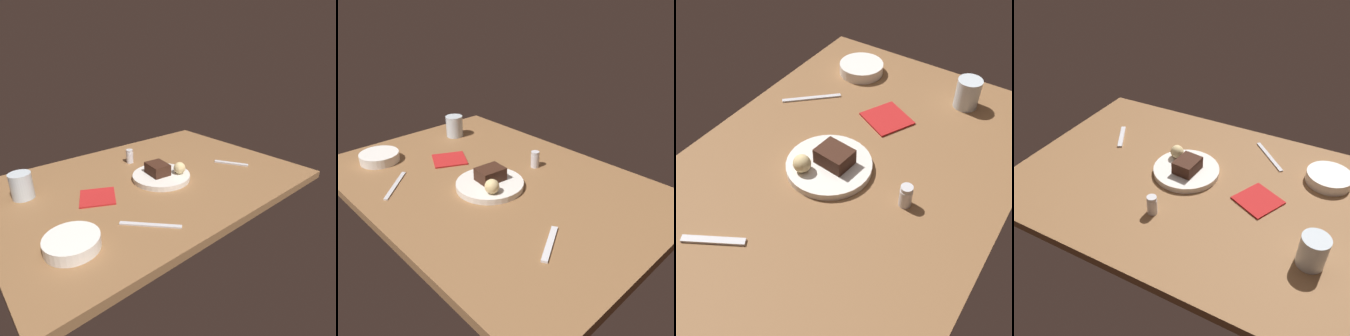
{
  "view_description": "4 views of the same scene",
  "coord_description": "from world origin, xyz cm",
  "views": [
    {
      "loc": [
        62.48,
        84.74,
        53.22
      ],
      "look_at": [
        -6.27,
        4.14,
        7.13
      ],
      "focal_mm": 30.53,
      "sensor_mm": 36.0,
      "label": 1
    },
    {
      "loc": [
        -84.44,
        72.63,
        64.13
      ],
      "look_at": [
        -4.5,
        -3.0,
        8.58
      ],
      "focal_mm": 38.26,
      "sensor_mm": 36.0,
      "label": 2
    },
    {
      "loc": [
        -67.28,
        -43.76,
        82.55
      ],
      "look_at": [
        -4.61,
        -2.19,
        7.37
      ],
      "focal_mm": 44.52,
      "sensor_mm": 36.0,
      "label": 3
    },
    {
      "loc": [
        42.37,
        -85.72,
        79.92
      ],
      "look_at": [
        -2.84,
        -0.65,
        7.9
      ],
      "focal_mm": 38.13,
      "sensor_mm": 36.0,
      "label": 4
    }
  ],
  "objects": [
    {
      "name": "dessert_plate",
      "position": [
        -3.3,
        3.46,
        4.03
      ],
      "size": [
        23.17,
        23.17,
        2.07
      ],
      "primitive_type": "cylinder",
      "color": "white",
      "rests_on": "dining_table"
    },
    {
      "name": "dining_table",
      "position": [
        0.0,
        0.0,
        1.5
      ],
      "size": [
        120.0,
        84.0,
        3.0
      ],
      "primitive_type": "cube",
      "color": "brown",
      "rests_on": "ground"
    },
    {
      "name": "folded_napkin",
      "position": [
        23.9,
        0.95,
        3.3
      ],
      "size": [
        16.57,
        16.76,
        0.6
      ],
      "primitive_type": "cube",
      "rotation": [
        0.0,
        0.0,
        -0.46
      ],
      "color": "#B21E1E",
      "rests_on": "dining_table"
    },
    {
      "name": "dessert_spoon",
      "position": [
        -37.39,
        12.07,
        3.35
      ],
      "size": [
        8.99,
        13.93,
        0.7
      ],
      "primitive_type": "cube",
      "rotation": [
        0.0,
        0.0,
        5.23
      ],
      "color": "silver",
      "rests_on": "dining_table"
    },
    {
      "name": "butter_knife",
      "position": [
        19.83,
        26.6,
        3.25
      ],
      "size": [
        14.04,
        14.8,
        0.5
      ],
      "primitive_type": "cube",
      "rotation": [
        0.0,
        0.0,
        5.47
      ],
      "color": "silver",
      "rests_on": "dining_table"
    },
    {
      "name": "water_glass",
      "position": [
        43.71,
        -16.22,
        7.72
      ],
      "size": [
        7.57,
        7.57,
        9.44
      ],
      "primitive_type": "cylinder",
      "color": "silver",
      "rests_on": "dining_table"
    },
    {
      "name": "bread_roll",
      "position": [
        -9.31,
        7.73,
        7.47
      ],
      "size": [
        4.81,
        4.81,
        4.81
      ],
      "primitive_type": "sphere",
      "color": "#DBC184",
      "rests_on": "dessert_plate"
    },
    {
      "name": "chocolate_cake_slice",
      "position": [
        -2.31,
        2.3,
        7.32
      ],
      "size": [
        8.03,
        9.7,
        4.5
      ],
      "primitive_type": "cube",
      "rotation": [
        0.0,
        0.0,
        4.61
      ],
      "color": "#381E14",
      "rests_on": "dessert_plate"
    },
    {
      "name": "side_bowl",
      "position": [
        41.91,
        21.4,
        4.81
      ],
      "size": [
        15.11,
        15.11,
        3.61
      ],
      "primitive_type": "cylinder",
      "color": "white",
      "rests_on": "dining_table"
    },
    {
      "name": "salt_shaker",
      "position": [
        -3.22,
        -19.34,
        6.1
      ],
      "size": [
        3.25,
        3.25,
        6.29
      ],
      "color": "silver",
      "rests_on": "dining_table"
    }
  ]
}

